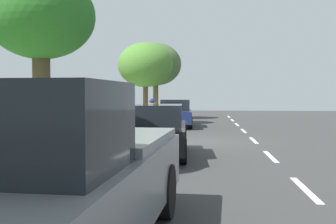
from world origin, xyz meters
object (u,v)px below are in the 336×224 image
street_tree_far_end (41,19)px  bicycle_at_curb (155,128)px  parked_pickup_grey_mid (59,181)px  parked_sedan_black_second (155,131)px  parked_sedan_dark_blue_nearest (175,113)px  street_tree_near_cyclist (156,65)px  street_tree_mid_block (145,65)px  cyclist_with_backpack (151,113)px

street_tree_far_end → bicycle_at_curb: bearing=-99.4°
parked_pickup_grey_mid → bicycle_at_curb: 13.33m
parked_sedan_black_second → street_tree_far_end: size_ratio=1.03×
parked_sedan_dark_blue_nearest → parked_pickup_grey_mid: size_ratio=0.83×
parked_sedan_dark_blue_nearest → street_tree_far_end: size_ratio=1.03×
parked_sedan_dark_blue_nearest → street_tree_far_end: 14.43m
street_tree_near_cyclist → street_tree_mid_block: (-0.00, 5.23, -0.40)m
parked_sedan_black_second → parked_pickup_grey_mid: (0.13, 7.78, 0.15)m
street_tree_mid_block → street_tree_far_end: street_tree_mid_block is taller
parked_sedan_black_second → street_tree_far_end: bearing=57.2°
parked_pickup_grey_mid → street_tree_mid_block: (1.99, -20.57, 2.67)m
street_tree_near_cyclist → bicycle_at_curb: bearing=96.7°
parked_sedan_black_second → bicycle_at_curb: size_ratio=2.59×
street_tree_mid_block → street_tree_far_end: size_ratio=1.10×
parked_sedan_black_second → street_tree_near_cyclist: (2.12, -18.03, 3.22)m
bicycle_at_curb → street_tree_far_end: 9.47m
street_tree_mid_block → bicycle_at_curb: bearing=101.3°
street_tree_near_cyclist → street_tree_far_end: 21.33m
parked_sedan_black_second → street_tree_mid_block: (2.12, -12.80, 2.81)m
parked_sedan_black_second → bicycle_at_curb: bearing=-83.2°
parked_pickup_grey_mid → street_tree_near_cyclist: street_tree_near_cyclist is taller
parked_sedan_dark_blue_nearest → street_tree_far_end: street_tree_far_end is taller
parked_sedan_black_second → cyclist_with_backpack: 6.05m
street_tree_near_cyclist → street_tree_far_end: size_ratio=1.25×
parked_pickup_grey_mid → street_tree_far_end: size_ratio=1.25×
parked_sedan_black_second → street_tree_mid_block: street_tree_mid_block is taller
street_tree_near_cyclist → street_tree_mid_block: 5.25m
parked_sedan_dark_blue_nearest → street_tree_mid_block: size_ratio=0.94×
parked_sedan_black_second → bicycle_at_curb: 5.59m
parked_pickup_grey_mid → street_tree_near_cyclist: bearing=-85.6°
bicycle_at_curb → street_tree_far_end: street_tree_far_end is taller
bicycle_at_curb → street_tree_far_end: bearing=80.6°
parked_sedan_dark_blue_nearest → bicycle_at_curb: 5.25m
cyclist_with_backpack → street_tree_mid_block: size_ratio=0.34×
street_tree_mid_block → cyclist_with_backpack: bearing=100.2°
cyclist_with_backpack → street_tree_near_cyclist: (1.23, -12.05, 2.99)m
parked_sedan_dark_blue_nearest → street_tree_near_cyclist: bearing=-75.0°
street_tree_mid_block → parked_sedan_dark_blue_nearest: bearing=133.6°
bicycle_at_curb → street_tree_near_cyclist: street_tree_near_cyclist is taller
parked_sedan_dark_blue_nearest → bicycle_at_curb: size_ratio=2.59×
parked_sedan_dark_blue_nearest → street_tree_mid_block: 3.99m
bicycle_at_curb → street_tree_mid_block: size_ratio=0.36×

